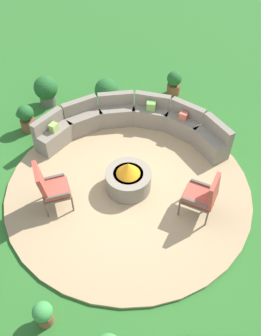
# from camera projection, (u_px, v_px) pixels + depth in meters

# --- Properties ---
(ground_plane) EXTENTS (24.00, 24.00, 0.00)m
(ground_plane) POSITION_uv_depth(u_px,v_px,m) (128.00, 189.00, 7.69)
(ground_plane) COLOR #2D6B28
(patio_circle) EXTENTS (5.20, 5.20, 0.06)m
(patio_circle) POSITION_uv_depth(u_px,v_px,m) (128.00, 188.00, 7.67)
(patio_circle) COLOR tan
(patio_circle) RESTS_ON ground_plane
(fire_pit) EXTENTS (0.96, 0.96, 0.72)m
(fire_pit) POSITION_uv_depth(u_px,v_px,m) (128.00, 178.00, 7.44)
(fire_pit) COLOR gray
(fire_pit) RESTS_ON patio_circle
(curved_stone_bench) EXTENTS (4.43, 2.03, 0.80)m
(curved_stone_bench) POSITION_uv_depth(u_px,v_px,m) (133.00, 123.00, 8.62)
(curved_stone_bench) COLOR gray
(curved_stone_bench) RESTS_ON patio_circle
(lounge_chair_front_left) EXTENTS (0.77, 0.79, 1.13)m
(lounge_chair_front_left) POSITION_uv_depth(u_px,v_px,m) (50.00, 187.00, 6.91)
(lounge_chair_front_left) COLOR brown
(lounge_chair_front_left) RESTS_ON patio_circle
(lounge_chair_front_right) EXTENTS (0.72, 0.68, 1.00)m
(lounge_chair_front_right) POSITION_uv_depth(u_px,v_px,m) (204.00, 195.00, 6.82)
(lounge_chair_front_right) COLOR brown
(lounge_chair_front_right) RESTS_ON patio_circle
(potted_plant_0) EXTENTS (0.61, 0.61, 0.84)m
(potted_plant_0) POSITION_uv_depth(u_px,v_px,m) (107.00, 92.00, 9.36)
(potted_plant_0) COLOR brown
(potted_plant_0) RESTS_ON ground_plane
(potted_plant_2) EXTENTS (0.40, 0.40, 0.72)m
(potted_plant_2) POSITION_uv_depth(u_px,v_px,m) (27.00, 117.00, 8.76)
(potted_plant_2) COLOR brown
(potted_plant_2) RESTS_ON ground_plane
(potted_plant_3) EXTENTS (0.32, 0.32, 0.53)m
(potted_plant_3) POSITION_uv_depth(u_px,v_px,m) (43.00, 314.00, 5.56)
(potted_plant_3) COLOR brown
(potted_plant_3) RESTS_ON ground_plane
(potted_plant_4) EXTENTS (0.41, 0.41, 0.70)m
(potted_plant_4) POSITION_uv_depth(u_px,v_px,m) (174.00, 82.00, 9.84)
(potted_plant_4) COLOR brown
(potted_plant_4) RESTS_ON ground_plane
(potted_plant_5) EXTENTS (0.62, 0.62, 0.84)m
(potted_plant_5) POSITION_uv_depth(u_px,v_px,m) (46.00, 90.00, 9.44)
(potted_plant_5) COLOR #605B56
(potted_plant_5) RESTS_ON ground_plane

